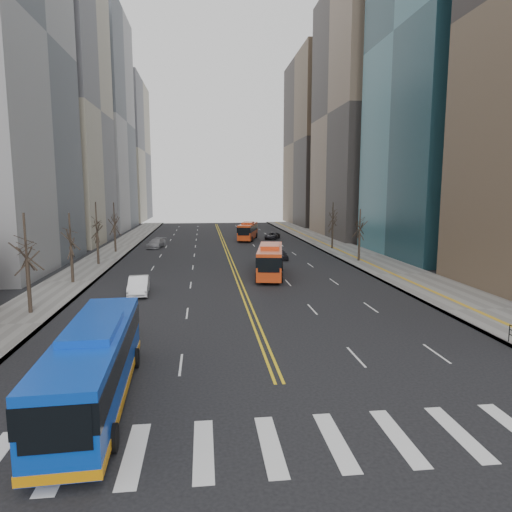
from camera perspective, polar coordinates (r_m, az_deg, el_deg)
The scene contains 14 objects.
ground at distance 17.71m, azimuth 5.90°, elevation -22.24°, with size 220.00×220.00×0.00m, color black.
sidewalk_right at distance 64.05m, azimuth 12.51°, elevation 0.10°, with size 7.00×130.00×0.15m, color slate.
sidewalk_left at distance 61.93m, azimuth -18.75°, elevation -0.42°, with size 5.00×130.00×0.15m, color slate.
crosswalk at distance 17.71m, azimuth 5.91°, elevation -22.22°, with size 26.70×4.00×0.01m.
centerline at distance 70.53m, azimuth -3.80°, elevation 0.97°, with size 0.55×100.00×0.01m.
office_towers at distance 84.78m, azimuth -4.35°, elevation 18.42°, with size 83.00×134.00×58.00m.
street_trees at distance 49.74m, azimuth -10.96°, elevation 3.40°, with size 35.20×47.20×7.60m.
blue_bus at distance 20.71m, azimuth -19.53°, elevation -12.44°, with size 3.12×12.02×3.48m.
red_bus_near at distance 47.55m, azimuth 1.79°, elevation -0.32°, with size 4.21×10.76×3.35m.
red_bus_far at distance 82.04m, azimuth -1.02°, elevation 3.27°, with size 4.70×10.35×3.23m.
car_white at distance 40.78m, azimuth -14.46°, elevation -3.58°, with size 1.64×4.71×1.55m, color white.
car_dark_mid at distance 59.25m, azimuth 3.07°, elevation 0.19°, with size 1.50×3.74×1.27m, color black.
car_silver at distance 72.69m, azimuth -12.36°, elevation 1.58°, with size 2.02×4.98×1.44m, color gray.
car_dark_far at distance 83.68m, azimuth 2.05°, elevation 2.55°, with size 2.03×4.41×1.23m, color black.
Camera 1 is at (-3.43, -14.87, 8.99)m, focal length 32.00 mm.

